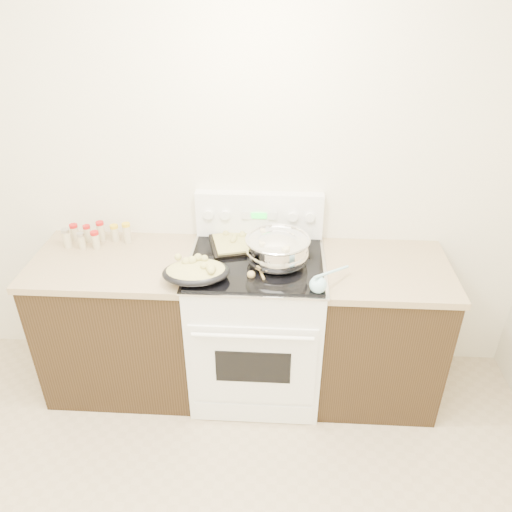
{
  "coord_description": "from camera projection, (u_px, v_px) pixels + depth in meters",
  "views": [
    {
      "loc": [
        0.49,
        -0.98,
        2.4
      ],
      "look_at": [
        0.35,
        1.37,
        1.0
      ],
      "focal_mm": 35.0,
      "sensor_mm": 36.0,
      "label": 1
    }
  ],
  "objects": [
    {
      "name": "counter_right",
      "position": [
        376.0,
        331.0,
        3.03
      ],
      "size": [
        0.73,
        0.67,
        0.92
      ],
      "color": "black",
      "rests_on": "ground"
    },
    {
      "name": "room_shell",
      "position": [
        81.0,
        290.0,
        1.22
      ],
      "size": [
        4.1,
        3.6,
        2.75
      ],
      "color": "silver",
      "rests_on": "ground"
    },
    {
      "name": "roasting_pan",
      "position": [
        196.0,
        271.0,
        2.62
      ],
      "size": [
        0.39,
        0.3,
        0.11
      ],
      "color": "black",
      "rests_on": "kitchen_range"
    },
    {
      "name": "spice_jars",
      "position": [
        95.0,
        235.0,
        2.99
      ],
      "size": [
        0.39,
        0.15,
        0.13
      ],
      "color": "#BFB28C",
      "rests_on": "counter_left"
    },
    {
      "name": "wooden_spoon",
      "position": [
        254.0,
        271.0,
        2.69
      ],
      "size": [
        0.1,
        0.28,
        0.04
      ],
      "color": "tan",
      "rests_on": "kitchen_range"
    },
    {
      "name": "counter_left",
      "position": [
        124.0,
        321.0,
        3.1
      ],
      "size": [
        0.93,
        0.67,
        0.92
      ],
      "color": "black",
      "rests_on": "ground"
    },
    {
      "name": "mixing_bowl",
      "position": [
        278.0,
        251.0,
        2.74
      ],
      "size": [
        0.36,
        0.36,
        0.21
      ],
      "color": "silver",
      "rests_on": "kitchen_range"
    },
    {
      "name": "blue_ladle",
      "position": [
        319.0,
        284.0,
        2.54
      ],
      "size": [
        0.22,
        0.24,
        0.11
      ],
      "color": "#9AD2E5",
      "rests_on": "kitchen_range"
    },
    {
      "name": "baking_sheet",
      "position": [
        246.0,
        242.0,
        2.95
      ],
      "size": [
        0.47,
        0.38,
        0.06
      ],
      "color": "black",
      "rests_on": "kitchen_range"
    },
    {
      "name": "kitchen_range",
      "position": [
        257.0,
        323.0,
        3.04
      ],
      "size": [
        0.78,
        0.73,
        1.22
      ],
      "color": "white",
      "rests_on": "ground"
    }
  ]
}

